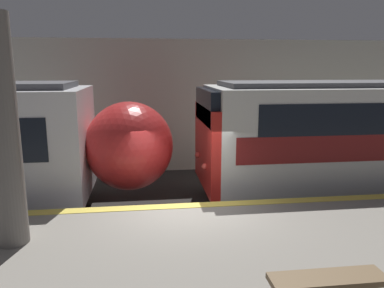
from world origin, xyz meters
The scene contains 5 objects.
ground_plane centered at (0.00, 0.00, 0.00)m, with size 120.00×120.00×0.00m, color #282623.
platform centered at (0.00, -2.52, 0.51)m, with size 40.00×5.04×1.03m.
station_rear_barrier centered at (0.00, 6.46, 2.53)m, with size 50.00×0.15×5.07m.
support_pillar_near centered at (-3.25, -1.51, 2.97)m, with size 0.54×0.54×3.90m.
platform_bench centered at (1.35, -3.95, 1.35)m, with size 1.50×0.40×0.45m.
Camera 1 is at (-0.90, -7.97, 4.06)m, focal length 35.00 mm.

